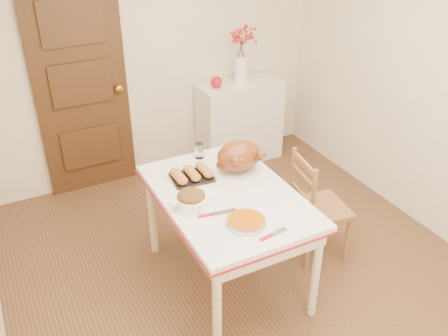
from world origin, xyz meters
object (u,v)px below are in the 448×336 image
kitchen_table (227,238)px  turkey_platter (239,157)px  chair_oak (320,206)px  pumpkin_pie (246,221)px  sideboard (240,122)px

kitchen_table → turkey_platter: size_ratio=3.36×
kitchen_table → chair_oak: 0.81m
pumpkin_pie → turkey_platter: bearing=65.5°
kitchen_table → chair_oak: (0.81, -0.05, 0.06)m
turkey_platter → kitchen_table: bearing=-138.3°
turkey_platter → pumpkin_pie: turkey_platter is taller
sideboard → chair_oak: bearing=-97.2°
kitchen_table → pumpkin_pie: (-0.06, -0.37, 0.43)m
chair_oak → pumpkin_pie: chair_oak is taller
kitchen_table → turkey_platter: 0.61m
pumpkin_pie → kitchen_table: bearing=81.0°
sideboard → turkey_platter: 1.73m
chair_oak → kitchen_table: bearing=95.4°
chair_oak → turkey_platter: size_ratio=2.33×
sideboard → pumpkin_pie: sideboard is taller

